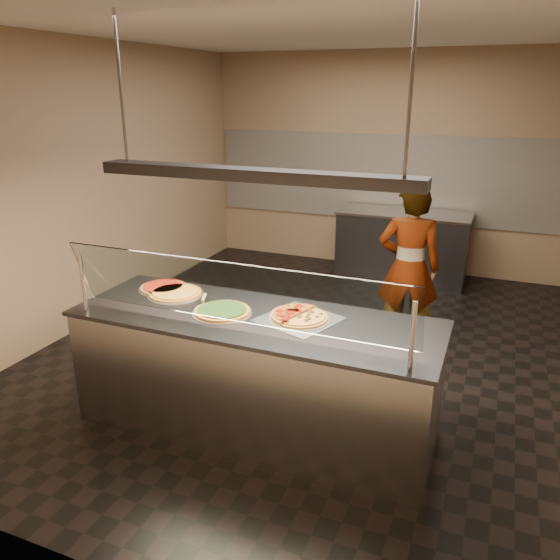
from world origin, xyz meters
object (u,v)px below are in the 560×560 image
at_px(half_pizza_sausage, 312,318).
at_px(half_pizza_pepperoni, 287,313).
at_px(perforated_tray, 299,318).
at_px(pizza_spinach, 222,311).
at_px(prep_table, 402,245).
at_px(serving_counter, 256,373).
at_px(pizza_spatula, 208,299).
at_px(heat_lamp_housing, 252,175).
at_px(sneeze_guard, 232,294).
at_px(pizza_tomato, 164,287).
at_px(pizza_cheese, 176,293).
at_px(worker, 409,268).

bearing_deg(half_pizza_sausage, half_pizza_pepperoni, -179.30).
distance_m(perforated_tray, pizza_spinach, 0.57).
bearing_deg(prep_table, serving_counter, -95.33).
relative_size(pizza_spatula, heat_lamp_housing, 0.10).
relative_size(serving_counter, heat_lamp_housing, 1.17).
bearing_deg(sneeze_guard, pizza_spinach, 128.40).
height_order(pizza_spinach, pizza_tomato, pizza_spinach).
distance_m(sneeze_guard, pizza_tomato, 1.14).
distance_m(pizza_spinach, pizza_cheese, 0.56).
relative_size(serving_counter, pizza_tomato, 6.75).
bearing_deg(serving_counter, sneeze_guard, -90.00).
xyz_separation_m(sneeze_guard, pizza_tomato, (-0.94, 0.59, -0.28)).
distance_m(pizza_cheese, worker, 2.32).
distance_m(pizza_spatula, prep_table, 4.01).
height_order(serving_counter, sneeze_guard, sneeze_guard).
bearing_deg(pizza_tomato, perforated_tray, -7.84).
relative_size(half_pizza_pepperoni, worker, 0.27).
distance_m(half_pizza_pepperoni, prep_table, 3.96).
relative_size(half_pizza_sausage, prep_table, 0.26).
bearing_deg(sneeze_guard, prep_table, 85.09).
bearing_deg(heat_lamp_housing, half_pizza_sausage, 9.91).
xyz_separation_m(perforated_tray, pizza_cheese, (-1.09, 0.10, 0.01)).
xyz_separation_m(pizza_spinach, prep_table, (0.62, 4.03, -0.48)).
xyz_separation_m(pizza_spinach, pizza_spatula, (-0.19, 0.13, 0.01)).
height_order(half_pizza_sausage, pizza_cheese, half_pizza_sausage).
height_order(half_pizza_pepperoni, pizza_spatula, half_pizza_pepperoni).
xyz_separation_m(perforated_tray, pizza_spatula, (-0.76, 0.03, 0.02)).
xyz_separation_m(pizza_tomato, heat_lamp_housing, (0.94, -0.25, 1.01)).
relative_size(prep_table, heat_lamp_housing, 0.76).
height_order(pizza_spatula, prep_table, pizza_spatula).
bearing_deg(worker, sneeze_guard, 60.78).
bearing_deg(pizza_tomato, prep_table, 70.71).
bearing_deg(half_pizza_pepperoni, pizza_cheese, 174.39).
bearing_deg(worker, half_pizza_pepperoni, 62.87).
bearing_deg(worker, serving_counter, 57.51).
bearing_deg(perforated_tray, pizza_cheese, 174.93).
relative_size(pizza_cheese, heat_lamp_housing, 0.19).
bearing_deg(worker, prep_table, -88.21).
relative_size(prep_table, worker, 1.04).
bearing_deg(perforated_tray, heat_lamp_housing, -167.38).
bearing_deg(heat_lamp_housing, pizza_spatula, 166.92).
distance_m(serving_counter, pizza_cheese, 0.93).
bearing_deg(serving_counter, worker, 66.98).
relative_size(serving_counter, prep_table, 1.55).
distance_m(pizza_cheese, pizza_tomato, 0.18).
height_order(half_pizza_pepperoni, prep_table, half_pizza_pepperoni).
bearing_deg(half_pizza_pepperoni, worker, 72.33).
distance_m(half_pizza_sausage, pizza_spatula, 0.86).
bearing_deg(pizza_tomato, half_pizza_sausage, -7.22).
distance_m(half_pizza_sausage, pizza_tomato, 1.37).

